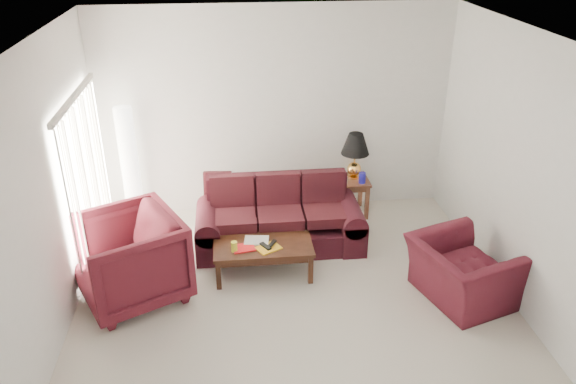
{
  "coord_description": "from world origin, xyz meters",
  "views": [
    {
      "loc": [
        -0.65,
        -5.12,
        4.04
      ],
      "look_at": [
        0.0,
        0.85,
        1.05
      ],
      "focal_mm": 35.0,
      "sensor_mm": 36.0,
      "label": 1
    }
  ],
  "objects_px": {
    "coffee_table": "(263,259)",
    "armchair_left": "(129,259)",
    "sofa": "(280,216)",
    "end_table": "(350,196)",
    "floor_lamp": "(130,167)",
    "armchair_right": "(461,272)"
  },
  "relations": [
    {
      "from": "end_table",
      "to": "armchair_right",
      "type": "distance_m",
      "value": 2.33
    },
    {
      "from": "sofa",
      "to": "coffee_table",
      "type": "height_order",
      "value": "sofa"
    },
    {
      "from": "end_table",
      "to": "armchair_left",
      "type": "relative_size",
      "value": 0.49
    },
    {
      "from": "floor_lamp",
      "to": "coffee_table",
      "type": "xyz_separation_m",
      "value": [
        1.74,
        -1.5,
        -0.67
      ]
    },
    {
      "from": "sofa",
      "to": "end_table",
      "type": "bearing_deg",
      "value": 30.98
    },
    {
      "from": "coffee_table",
      "to": "end_table",
      "type": "bearing_deg",
      "value": 33.45
    },
    {
      "from": "end_table",
      "to": "coffee_table",
      "type": "height_order",
      "value": "end_table"
    },
    {
      "from": "coffee_table",
      "to": "armchair_left",
      "type": "bearing_deg",
      "value": 178.0
    },
    {
      "from": "sofa",
      "to": "floor_lamp",
      "type": "height_order",
      "value": "floor_lamp"
    },
    {
      "from": "floor_lamp",
      "to": "sofa",
      "type": "bearing_deg",
      "value": -23.08
    },
    {
      "from": "sofa",
      "to": "floor_lamp",
      "type": "bearing_deg",
      "value": 152.3
    },
    {
      "from": "floor_lamp",
      "to": "armchair_right",
      "type": "distance_m",
      "value": 4.58
    },
    {
      "from": "armchair_left",
      "to": "sofa",
      "type": "bearing_deg",
      "value": 90.59
    },
    {
      "from": "sofa",
      "to": "armchair_right",
      "type": "xyz_separation_m",
      "value": [
        1.97,
        -1.36,
        -0.1
      ]
    },
    {
      "from": "floor_lamp",
      "to": "armchair_left",
      "type": "bearing_deg",
      "value": -83.84
    },
    {
      "from": "armchair_left",
      "to": "armchair_right",
      "type": "bearing_deg",
      "value": 56.75
    },
    {
      "from": "end_table",
      "to": "armchair_left",
      "type": "height_order",
      "value": "armchair_left"
    },
    {
      "from": "sofa",
      "to": "coffee_table",
      "type": "relative_size",
      "value": 1.83
    },
    {
      "from": "floor_lamp",
      "to": "coffee_table",
      "type": "bearing_deg",
      "value": -40.7
    },
    {
      "from": "armchair_left",
      "to": "armchair_right",
      "type": "relative_size",
      "value": 1.05
    },
    {
      "from": "sofa",
      "to": "armchair_right",
      "type": "bearing_deg",
      "value": -39.37
    },
    {
      "from": "sofa",
      "to": "floor_lamp",
      "type": "distance_m",
      "value": 2.22
    }
  ]
}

